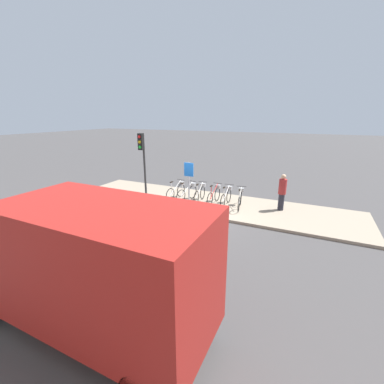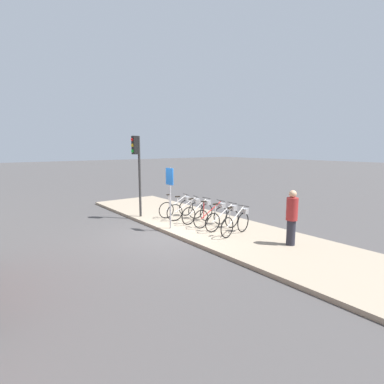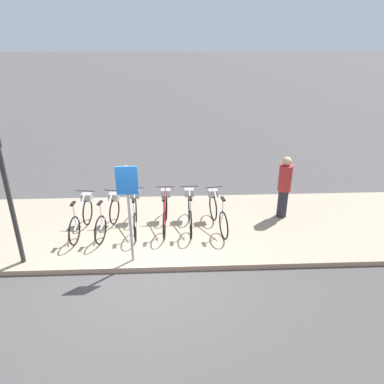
% 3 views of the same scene
% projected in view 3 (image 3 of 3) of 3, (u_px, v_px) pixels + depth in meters
% --- Properties ---
extents(ground_plane, '(120.00, 120.00, 0.00)m').
position_uv_depth(ground_plane, '(147.00, 272.00, 8.00)').
color(ground_plane, '#423F3F').
extents(sidewalk, '(14.27, 3.51, 0.12)m').
position_uv_depth(sidewalk, '(151.00, 228.00, 9.56)').
color(sidewalk, gray).
rests_on(sidewalk, ground_plane).
extents(parked_bicycle_0, '(0.46, 1.63, 1.00)m').
position_uv_depth(parked_bicycle_0, '(82.00, 215.00, 9.13)').
color(parked_bicycle_0, black).
rests_on(parked_bicycle_0, sidewalk).
extents(parked_bicycle_1, '(0.51, 1.61, 1.00)m').
position_uv_depth(parked_bicycle_1, '(109.00, 215.00, 9.16)').
color(parked_bicycle_1, black).
rests_on(parked_bicycle_1, sidewalk).
extents(parked_bicycle_2, '(0.46, 1.63, 1.00)m').
position_uv_depth(parked_bicycle_2, '(135.00, 212.00, 9.29)').
color(parked_bicycle_2, black).
rests_on(parked_bicycle_2, sidewalk).
extents(parked_bicycle_3, '(0.46, 1.63, 1.00)m').
position_uv_depth(parked_bicycle_3, '(165.00, 211.00, 9.36)').
color(parked_bicycle_3, black).
rests_on(parked_bicycle_3, sidewalk).
extents(parked_bicycle_4, '(0.46, 1.63, 1.00)m').
position_uv_depth(parked_bicycle_4, '(190.00, 210.00, 9.39)').
color(parked_bicycle_4, black).
rests_on(parked_bicycle_4, sidewalk).
extents(parked_bicycle_5, '(0.47, 1.62, 1.00)m').
position_uv_depth(parked_bicycle_5, '(217.00, 211.00, 9.35)').
color(parked_bicycle_5, black).
rests_on(parked_bicycle_5, sidewalk).
extents(pedestrian, '(0.34, 0.34, 1.67)m').
position_uv_depth(pedestrian, '(284.00, 186.00, 9.67)').
color(pedestrian, '#23232D').
rests_on(pedestrian, sidewalk).
extents(sign_post, '(0.44, 0.07, 2.20)m').
position_uv_depth(sign_post, '(128.00, 199.00, 7.57)').
color(sign_post, '#99999E').
rests_on(sign_post, sidewalk).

